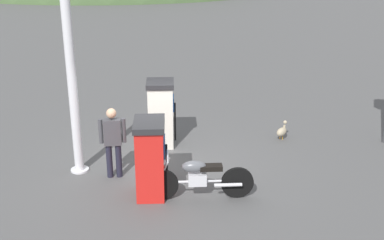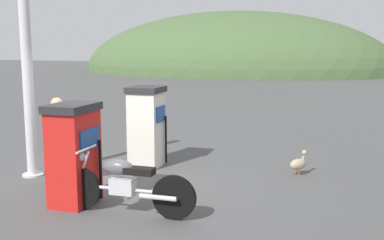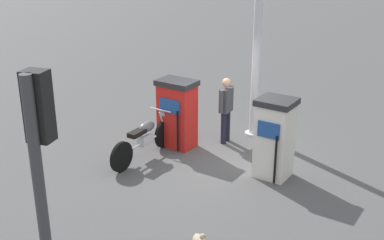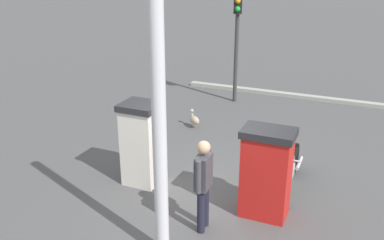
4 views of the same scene
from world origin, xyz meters
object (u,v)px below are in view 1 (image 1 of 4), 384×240
Objects in this scene: attendant_person at (113,139)px; canopy_support_pole at (72,86)px; wandering_duck at (282,131)px; fuel_pump_far at (161,113)px; fuel_pump_near at (150,158)px; motorcycle_near_pump at (198,178)px.

canopy_support_pole is at bearing 162.27° from attendant_person.
fuel_pump_far is at bearing -172.30° from wandering_duck.
fuel_pump_near is 2.50m from fuel_pump_far.
fuel_pump_far is 2.84m from motorcycle_near_pump.
attendant_person is at bearing -17.73° from canopy_support_pole.
motorcycle_near_pump is 2.08m from attendant_person.
attendant_person is at bearing -151.14° from wandering_duck.
attendant_person reaches higher than wandering_duck.
motorcycle_near_pump is at bearing -23.66° from canopy_support_pole.
fuel_pump_far is at bearing 109.87° from motorcycle_near_pump.
attendant_person is at bearing 153.79° from motorcycle_near_pump.
canopy_support_pole is (-1.71, -1.48, 1.13)m from fuel_pump_far.
motorcycle_near_pump is at bearing -8.63° from fuel_pump_near.
attendant_person is 0.38× the size of canopy_support_pole.
wandering_duck is at bearing 43.74° from fuel_pump_near.
canopy_support_pole is (-2.66, 1.17, 1.50)m from motorcycle_near_pump.
fuel_pump_far reaches higher than motorcycle_near_pump.
motorcycle_near_pump reaches higher than wandering_duck.
fuel_pump_far is 0.77× the size of motorcycle_near_pump.
fuel_pump_near reaches higher than wandering_duck.
attendant_person is at bearing -116.52° from fuel_pump_far.
wandering_duck is at bearing 7.70° from fuel_pump_far.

